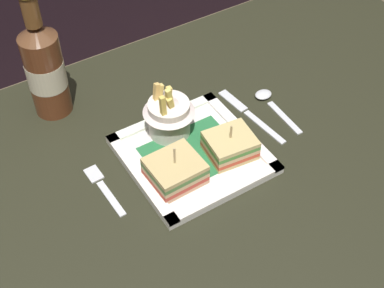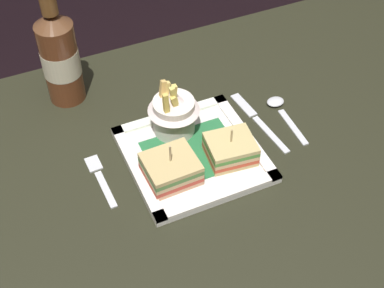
# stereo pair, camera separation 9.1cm
# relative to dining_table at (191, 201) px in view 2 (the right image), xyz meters

# --- Properties ---
(dining_table) EXTENTS (1.35, 0.74, 0.75)m
(dining_table) POSITION_rel_dining_table_xyz_m (0.00, 0.00, 0.00)
(dining_table) COLOR black
(dining_table) RESTS_ON ground_plane
(square_plate) EXTENTS (0.23, 0.23, 0.02)m
(square_plate) POSITION_rel_dining_table_xyz_m (0.01, 0.01, 0.12)
(square_plate) COLOR white
(square_plate) RESTS_ON dining_table
(sandwich_half_left) EXTENTS (0.09, 0.08, 0.08)m
(sandwich_half_left) POSITION_rel_dining_table_xyz_m (-0.05, -0.03, 0.14)
(sandwich_half_left) COLOR tan
(sandwich_half_left) RESTS_ON square_plate
(sandwich_half_right) EXTENTS (0.09, 0.08, 0.07)m
(sandwich_half_right) POSITION_rel_dining_table_xyz_m (0.06, -0.03, 0.14)
(sandwich_half_right) COLOR tan
(sandwich_half_right) RESTS_ON square_plate
(fries_cup) EXTENTS (0.09, 0.09, 0.11)m
(fries_cup) POSITION_rel_dining_table_xyz_m (-0.00, 0.08, 0.17)
(fries_cup) COLOR silver
(fries_cup) RESTS_ON square_plate
(beer_bottle) EXTENTS (0.07, 0.07, 0.26)m
(beer_bottle) POSITION_rel_dining_table_xyz_m (-0.15, 0.26, 0.21)
(beer_bottle) COLOR brown
(beer_bottle) RESTS_ON dining_table
(fork) EXTENTS (0.03, 0.12, 0.00)m
(fork) POSITION_rel_dining_table_xyz_m (-0.16, 0.03, 0.11)
(fork) COLOR silver
(fork) RESTS_ON dining_table
(knife) EXTENTS (0.03, 0.18, 0.00)m
(knife) POSITION_rel_dining_table_xyz_m (0.16, 0.05, 0.11)
(knife) COLOR silver
(knife) RESTS_ON dining_table
(spoon) EXTENTS (0.03, 0.13, 0.01)m
(spoon) POSITION_rel_dining_table_xyz_m (0.21, 0.05, 0.12)
(spoon) COLOR silver
(spoon) RESTS_ON dining_table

